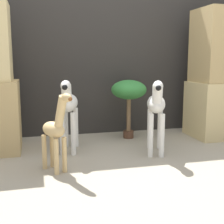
{
  "coord_description": "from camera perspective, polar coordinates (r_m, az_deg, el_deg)",
  "views": [
    {
      "loc": [
        -0.78,
        -2.28,
        0.86
      ],
      "look_at": [
        -0.08,
        0.47,
        0.38
      ],
      "focal_mm": 50.0,
      "sensor_mm": 36.0,
      "label": 1
    }
  ],
  "objects": [
    {
      "name": "ground_plane",
      "position": [
        2.56,
        4.48,
        -9.99
      ],
      "size": [
        14.0,
        14.0,
        0.0
      ],
      "primitive_type": "plane",
      "color": "#9E937F"
    },
    {
      "name": "wall_back",
      "position": [
        3.64,
        -1.86,
        13.48
      ],
      "size": [
        6.4,
        0.08,
        2.2
      ],
      "color": "#2D2B28",
      "rests_on": "ground_plane"
    },
    {
      "name": "rock_pillar_right",
      "position": [
        3.66,
        19.82,
        6.08
      ],
      "size": [
        0.7,
        0.51,
        1.39
      ],
      "color": "#DBC184",
      "rests_on": "ground_plane"
    },
    {
      "name": "zebra_right",
      "position": [
        2.83,
        8.09,
        0.79
      ],
      "size": [
        0.28,
        0.5,
        0.68
      ],
      "color": "white",
      "rests_on": "ground_plane"
    },
    {
      "name": "zebra_left",
      "position": [
        2.89,
        -7.96,
        0.97
      ],
      "size": [
        0.24,
        0.51,
        0.68
      ],
      "color": "white",
      "rests_on": "ground_plane"
    },
    {
      "name": "giraffe_figurine",
      "position": [
        2.4,
        -10.29,
        -3.36
      ],
      "size": [
        0.25,
        0.35,
        0.62
      ],
      "color": "tan",
      "rests_on": "ground_plane"
    },
    {
      "name": "potted_palm_front",
      "position": [
        3.37,
        3.1,
        3.73
      ],
      "size": [
        0.38,
        0.38,
        0.64
      ],
      "color": "#513323",
      "rests_on": "ground_plane"
    }
  ]
}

